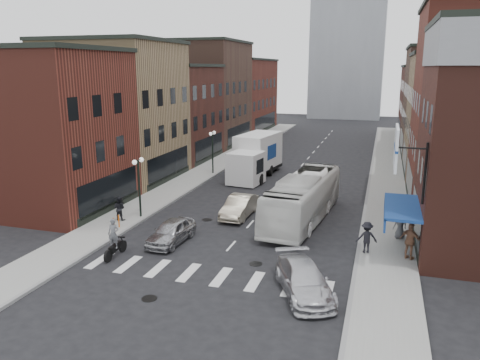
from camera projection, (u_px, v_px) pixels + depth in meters
name	position (u px, v px, depth m)	size (l,w,h in m)	color
ground	(225.00, 252.00, 25.74)	(160.00, 160.00, 0.00)	black
sidewalk_left	(216.00, 165.00, 48.60)	(3.00, 74.00, 0.15)	gray
sidewalk_right	(387.00, 176.00, 43.74)	(3.00, 74.00, 0.15)	gray
curb_left	(230.00, 166.00, 48.19)	(0.20, 74.00, 0.16)	gray
curb_right	(370.00, 175.00, 44.19)	(0.20, 74.00, 0.16)	gray
crosswalk_stripes	(206.00, 275.00, 22.95)	(12.00, 2.20, 0.01)	silver
bldg_left_near	(44.00, 130.00, 32.88)	(10.30, 9.20, 11.30)	maroon
bldg_left_mid_a	(116.00, 111.00, 41.60)	(10.30, 10.20, 12.30)	#937851
bldg_left_mid_b	(166.00, 112.00, 51.12)	(10.30, 10.20, 10.30)	#462019
bldg_left_far_a	(203.00, 93.00, 61.00)	(10.30, 12.20, 13.30)	#4A2F25
bldg_left_far_b	(235.00, 95.00, 74.24)	(10.30, 16.20, 11.30)	maroon
bldg_right_mid_b	(466.00, 116.00, 42.44)	(10.30, 10.20, 11.30)	#937851
bldg_right_far_a	(451.00, 102.00, 52.54)	(10.30, 12.20, 12.30)	#4A2F25
bldg_right_far_b	(438.00, 102.00, 65.79)	(10.30, 16.20, 10.30)	#462019
awning_blue	(399.00, 208.00, 24.90)	(1.80, 5.00, 0.78)	navy
billboard_sign	(398.00, 149.00, 22.32)	(1.52, 3.00, 3.70)	black
streetlamp_near	(139.00, 176.00, 30.89)	(0.32, 1.22, 4.11)	black
streetlamp_far	(212.00, 144.00, 43.90)	(0.32, 1.22, 4.11)	black
bike_rack	(116.00, 223.00, 28.99)	(0.08, 0.68, 0.80)	#D8590C
box_truck	(255.00, 157.00, 43.07)	(3.49, 9.22, 3.88)	white
motorcycle_rider	(114.00, 239.00, 24.88)	(0.63, 2.11, 2.15)	black
transit_bus	(303.00, 198.00, 30.77)	(2.59, 11.07, 3.08)	silver
sedan_left_near	(171.00, 232.00, 27.01)	(1.61, 4.01, 1.37)	#A4A4A8
sedan_left_far	(239.00, 206.00, 31.79)	(1.52, 4.35, 1.43)	beige
curb_car	(304.00, 280.00, 20.83)	(1.94, 4.78, 1.39)	silver
parked_bicycle	(121.00, 203.00, 32.90)	(0.69, 1.97, 1.04)	black
ped_left_solo	(119.00, 208.00, 30.60)	(0.77, 0.45, 1.59)	black
ped_right_a	(367.00, 237.00, 25.15)	(1.12, 0.56, 1.74)	black
ped_right_b	(410.00, 241.00, 24.27)	(1.16, 0.58, 1.98)	#9A6A4E
ped_right_c	(400.00, 225.00, 27.33)	(0.79, 0.51, 1.61)	#55575C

